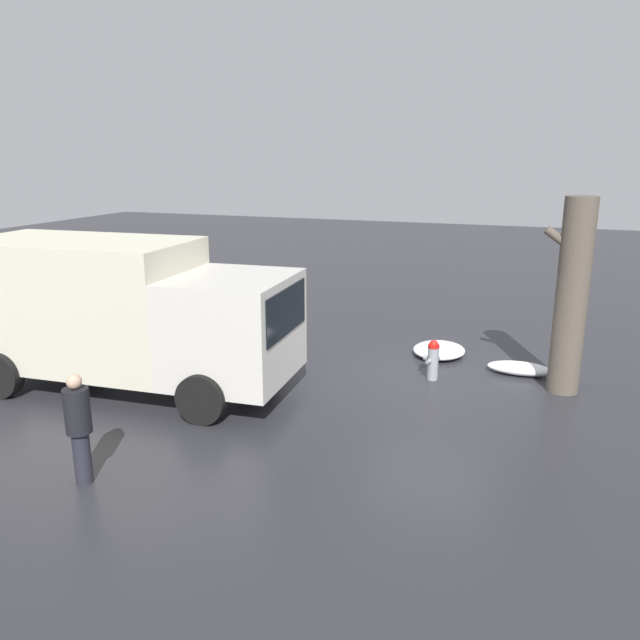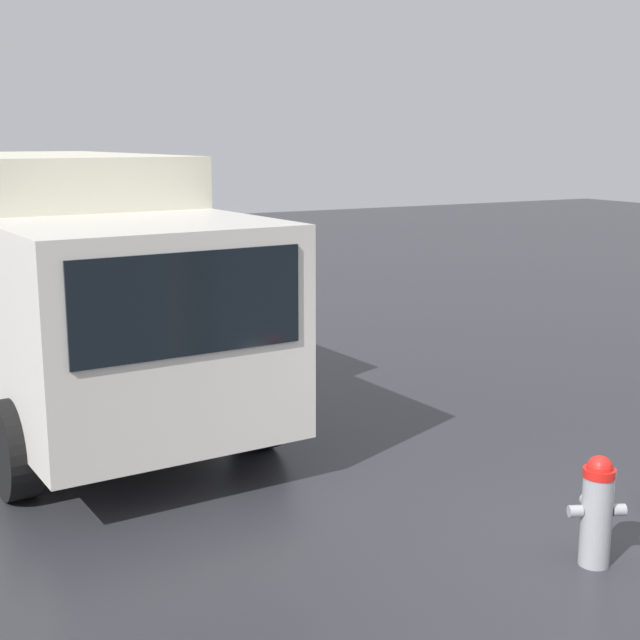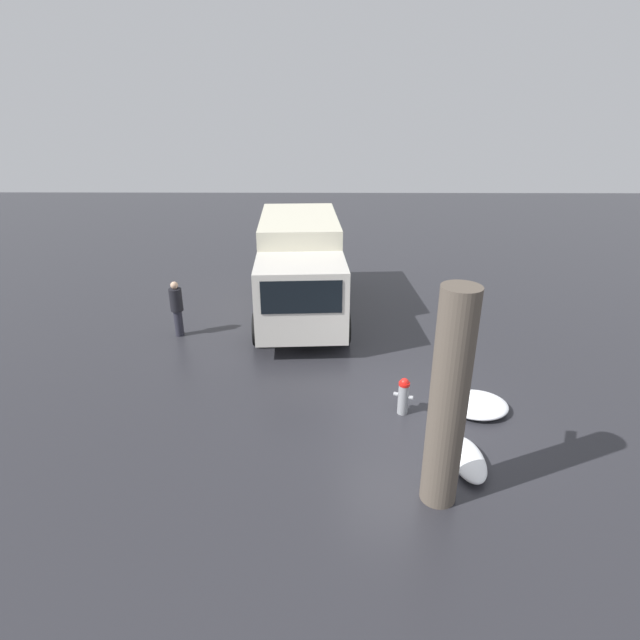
{
  "view_description": "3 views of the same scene",
  "coord_description": "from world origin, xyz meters",
  "px_view_note": "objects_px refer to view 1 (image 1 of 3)",
  "views": [
    {
      "loc": [
        -1.96,
        12.32,
        4.58
      ],
      "look_at": [
        2.26,
        0.65,
        1.24
      ],
      "focal_mm": 35.0,
      "sensor_mm": 36.0,
      "label": 1
    },
    {
      "loc": [
        -4.42,
        4.76,
        3.14
      ],
      "look_at": [
        3.16,
        0.6,
        1.36
      ],
      "focal_mm": 50.0,
      "sensor_mm": 36.0,
      "label": 2
    },
    {
      "loc": [
        -9.2,
        1.71,
        6.15
      ],
      "look_at": [
        2.49,
        1.81,
        1.13
      ],
      "focal_mm": 28.0,
      "sensor_mm": 36.0,
      "label": 3
    }
  ],
  "objects_px": {
    "pedestrian": "(79,425)",
    "tree_trunk": "(572,297)",
    "delivery_truck": "(122,310)",
    "fire_hydrant": "(433,359)"
  },
  "relations": [
    {
      "from": "fire_hydrant",
      "to": "tree_trunk",
      "type": "distance_m",
      "value": 2.95
    },
    {
      "from": "fire_hydrant",
      "to": "delivery_truck",
      "type": "distance_m",
      "value": 6.36
    },
    {
      "from": "pedestrian",
      "to": "tree_trunk",
      "type": "bearing_deg",
      "value": 110.32
    },
    {
      "from": "delivery_truck",
      "to": "fire_hydrant",
      "type": "bearing_deg",
      "value": 109.96
    },
    {
      "from": "delivery_truck",
      "to": "pedestrian",
      "type": "height_order",
      "value": "delivery_truck"
    },
    {
      "from": "tree_trunk",
      "to": "fire_hydrant",
      "type": "bearing_deg",
      "value": 5.21
    },
    {
      "from": "tree_trunk",
      "to": "delivery_truck",
      "type": "relative_size",
      "value": 0.57
    },
    {
      "from": "delivery_truck",
      "to": "pedestrian",
      "type": "xyz_separation_m",
      "value": [
        -1.79,
        3.44,
        -0.7
      ]
    },
    {
      "from": "fire_hydrant",
      "to": "pedestrian",
      "type": "xyz_separation_m",
      "value": [
        3.95,
        5.91,
        0.46
      ]
    },
    {
      "from": "fire_hydrant",
      "to": "delivery_truck",
      "type": "height_order",
      "value": "delivery_truck"
    }
  ]
}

